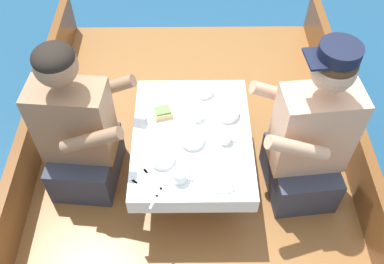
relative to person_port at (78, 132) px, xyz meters
The scene contains 23 objects.
ground_plane 0.97m from the person_port, ahead, with size 60.00×60.00×0.00m, color navy.
boat_deck 0.85m from the person_port, ahead, with size 2.04×2.90×0.33m, color brown.
gunwale_port 0.45m from the person_port, behind, with size 0.06×2.90×0.31m, color brown.
gunwale_starboard 1.64m from the person_port, ahead, with size 0.06×2.90×0.31m, color brown.
cockpit_table 0.63m from the person_port, ahead, with size 0.66×0.86×0.40m.
person_port is the anchor object (origin of this frame).
person_starboard 1.26m from the person_port, ahead, with size 0.55×0.48×1.07m.
plate_sandwich 0.48m from the person_port, 14.98° to the left, with size 0.21×0.21×0.01m.
plate_bread 0.84m from the person_port, 21.36° to the right, with size 0.19×0.19×0.01m.
sandwich 0.48m from the person_port, 14.98° to the left, with size 0.12×0.10×0.05m.
bowl_port_near 0.84m from the person_port, ahead, with size 0.13×0.13×0.04m.
bowl_starboard_near 0.50m from the person_port, 21.48° to the right, with size 0.14×0.14×0.04m.
bowl_center_far 0.63m from the person_port, ahead, with size 0.14×0.14×0.04m.
bowl_port_far 0.76m from the person_port, 23.98° to the left, with size 0.12×0.12×0.04m.
coffee_cup_port 0.67m from the person_port, ahead, with size 0.09×0.06×0.06m.
coffee_cup_starboard 0.64m from the person_port, 28.40° to the right, with size 0.11×0.08×0.07m.
coffee_cup_center 0.81m from the person_port, ahead, with size 0.10×0.07×0.06m.
utensil_fork_port 0.51m from the person_port, 42.96° to the right, with size 0.15×0.11×0.00m.
utensil_knife_port 0.64m from the person_port, 15.77° to the right, with size 0.11×0.14×0.00m.
utensil_spoon_starboard 0.95m from the person_port, 14.17° to the left, with size 0.05×0.17×0.01m.
utensil_fork_starboard 0.51m from the person_port, 35.35° to the right, with size 0.12×0.15×0.00m.
utensil_spoon_center 0.60m from the person_port, 38.64° to the right, with size 0.09×0.16×0.01m.
utensil_knife_starboard 0.65m from the person_port, 19.88° to the right, with size 0.06×0.17×0.00m.
Camera 1 is at (-0.01, -1.55, 2.56)m, focal length 40.00 mm.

